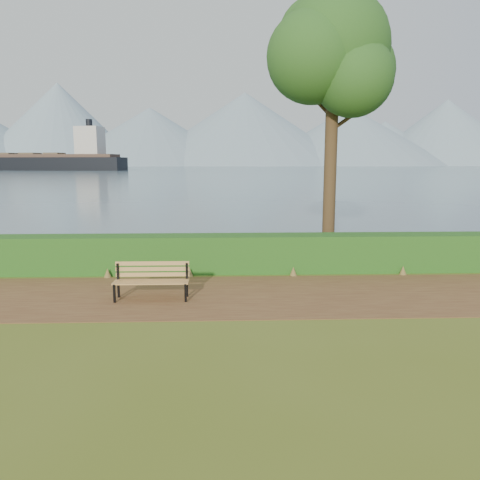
{
  "coord_description": "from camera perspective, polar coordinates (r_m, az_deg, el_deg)",
  "views": [
    {
      "loc": [
        -0.25,
        -9.76,
        2.93
      ],
      "look_at": [
        0.17,
        1.2,
        1.1
      ],
      "focal_mm": 35.0,
      "sensor_mm": 36.0,
      "label": 1
    }
  ],
  "objects": [
    {
      "name": "cargo_ship",
      "position": [
        184.48,
        -22.93,
        8.72
      ],
      "size": [
        65.34,
        20.77,
        19.6
      ],
      "rotation": [
        0.0,
        0.0,
        -0.17
      ],
      "color": "black",
      "rests_on": "ground"
    },
    {
      "name": "ground",
      "position": [
        10.19,
        -0.72,
        -7.23
      ],
      "size": [
        140.0,
        140.0,
        0.0
      ],
      "primitive_type": "plane",
      "color": "#55621C",
      "rests_on": "ground"
    },
    {
      "name": "tree",
      "position": [
        15.01,
        11.36,
        21.41
      ],
      "size": [
        4.01,
        3.44,
        8.18
      ],
      "rotation": [
        0.0,
        0.0,
        0.26
      ],
      "color": "#372416",
      "rests_on": "ground"
    },
    {
      "name": "mountains",
      "position": [
        416.64,
        -3.53,
        12.85
      ],
      "size": [
        585.0,
        190.0,
        70.0
      ],
      "color": "gray",
      "rests_on": "ground"
    },
    {
      "name": "bench",
      "position": [
        10.28,
        -10.71,
        -4.58
      ],
      "size": [
        1.6,
        0.49,
        0.8
      ],
      "rotation": [
        0.0,
        0.0,
        -0.01
      ],
      "color": "black",
      "rests_on": "ground"
    },
    {
      "name": "path",
      "position": [
        10.48,
        -0.76,
        -6.73
      ],
      "size": [
        40.0,
        3.4,
        0.01
      ],
      "primitive_type": "cube",
      "color": "brown",
      "rests_on": "ground"
    },
    {
      "name": "hedge",
      "position": [
        12.6,
        -1.04,
        -1.65
      ],
      "size": [
        32.0,
        0.85,
        1.0
      ],
      "primitive_type": "cube",
      "color": "#144815",
      "rests_on": "ground"
    },
    {
      "name": "water",
      "position": [
        269.78,
        -2.19,
        8.83
      ],
      "size": [
        700.0,
        510.0,
        0.0
      ],
      "primitive_type": "cube",
      "color": "slate",
      "rests_on": "ground"
    }
  ]
}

